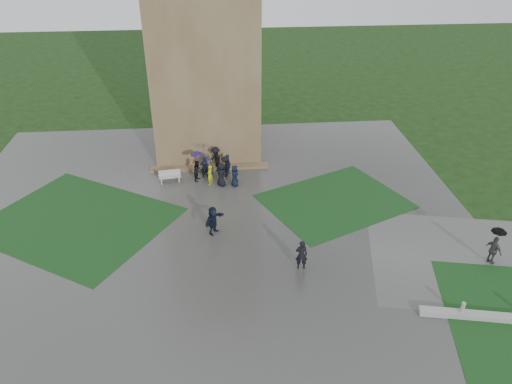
{
  "coord_description": "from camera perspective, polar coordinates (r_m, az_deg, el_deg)",
  "views": [
    {
      "loc": [
        0.63,
        -23.55,
        17.72
      ],
      "look_at": [
        3.07,
        4.71,
        1.2
      ],
      "focal_mm": 35.0,
      "sensor_mm": 36.0,
      "label": 1
    }
  ],
  "objects": [
    {
      "name": "ground",
      "position": [
        29.48,
        -5.2,
        -6.88
      ],
      "size": [
        120.0,
        120.0,
        0.0
      ],
      "primitive_type": "plane",
      "color": "black"
    },
    {
      "name": "pedestrian_mid",
      "position": [
        30.54,
        -4.92,
        -3.24
      ],
      "size": [
        1.55,
        1.71,
        1.84
      ],
      "primitive_type": "imported",
      "rotation": [
        0.0,
        0.0,
        0.89
      ],
      "color": "black",
      "rests_on": "plaza"
    },
    {
      "name": "pedestrian_near",
      "position": [
        27.76,
        5.22,
        -7.15
      ],
      "size": [
        0.7,
        0.48,
        1.83
      ],
      "primitive_type": "imported",
      "rotation": [
        0.0,
        0.0,
        3.07
      ],
      "color": "black",
      "rests_on": "plaza"
    },
    {
      "name": "lawn_inset_right",
      "position": [
        34.5,
        8.99,
        -1.06
      ],
      "size": [
        11.12,
        10.15,
        0.01
      ],
      "primitive_type": "cube",
      "rotation": [
        0.0,
        0.0,
        0.44
      ],
      "color": "#123515",
      "rests_on": "plaza"
    },
    {
      "name": "tower_plinth",
      "position": [
        38.42,
        -5.33,
        2.82
      ],
      "size": [
        9.0,
        0.8,
        0.22
      ],
      "primitive_type": "cube",
      "color": "brown",
      "rests_on": "plaza"
    },
    {
      "name": "plaza",
      "position": [
        31.1,
        -5.23,
        -4.65
      ],
      "size": [
        34.0,
        34.0,
        0.02
      ],
      "primitive_type": "cube",
      "color": "#383735",
      "rests_on": "ground"
    },
    {
      "name": "visitor_cluster",
      "position": [
        36.68,
        -4.91,
        3.33
      ],
      "size": [
        3.45,
        3.62,
        2.74
      ],
      "color": "black",
      "rests_on": "plaza"
    },
    {
      "name": "bench",
      "position": [
        36.78,
        -9.82,
        1.79
      ],
      "size": [
        1.62,
        0.68,
        0.91
      ],
      "rotation": [
        0.0,
        0.0,
        0.12
      ],
      "color": "#A7A7A3",
      "rests_on": "plaza"
    },
    {
      "name": "lawn_inset_left",
      "position": [
        34.0,
        -19.74,
        -3.16
      ],
      "size": [
        14.1,
        13.46,
        0.01
      ],
      "primitive_type": "cube",
      "rotation": [
        0.0,
        0.0,
        -0.56
      ],
      "color": "#123515",
      "rests_on": "plaza"
    },
    {
      "name": "tower",
      "position": [
        39.53,
        -5.99,
        17.31
      ],
      "size": [
        8.0,
        8.0,
        18.0
      ],
      "primitive_type": "cube",
      "color": "brown",
      "rests_on": "ground"
    },
    {
      "name": "pedestrian_path",
      "position": [
        30.82,
        25.65,
        -5.52
      ],
      "size": [
        0.93,
        1.17,
        2.36
      ],
      "color": "#403F44",
      "rests_on": "path"
    }
  ]
}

